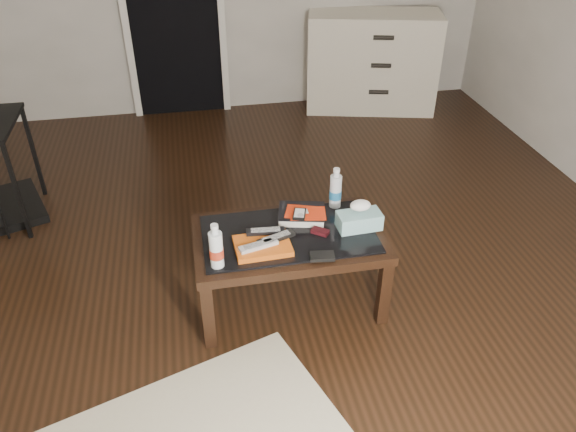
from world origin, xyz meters
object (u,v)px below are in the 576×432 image
coffee_table (289,243)px  water_bottle_left (216,246)px  textbook (302,214)px  tissue_box (359,221)px  water_bottle_right (336,188)px  dresser (372,62)px

coffee_table → water_bottle_left: bearing=-153.0°
textbook → water_bottle_left: size_ratio=1.05×
coffee_table → water_bottle_left: water_bottle_left is taller
tissue_box → textbook: bearing=148.7°
textbook → water_bottle_right: bearing=35.2°
coffee_table → tissue_box: 0.39m
dresser → tissue_box: size_ratio=5.59×
textbook → tissue_box: 0.32m
textbook → water_bottle_left: 0.60m
water_bottle_right → tissue_box: water_bottle_right is taller
water_bottle_right → tissue_box: 0.25m
dresser → water_bottle_right: 2.60m
water_bottle_left → water_bottle_right: 0.81m
water_bottle_left → tissue_box: bearing=13.3°
dresser → tissue_box: 2.79m
tissue_box → water_bottle_right: bearing=103.3°
tissue_box → water_bottle_left: bearing=-169.8°
coffee_table → tissue_box: (0.38, -0.02, 0.11)m
coffee_table → tissue_box: tissue_box is taller
coffee_table → water_bottle_right: water_bottle_right is taller
dresser → water_bottle_left: bearing=-107.2°
textbook → tissue_box: tissue_box is taller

